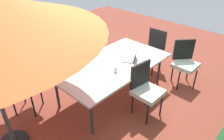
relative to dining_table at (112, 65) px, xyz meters
The scene contains 8 objects.
ground_plane 0.71m from the dining_table, ahead, with size 10.00×10.00×0.02m, color brown.
dining_table is the anchor object (origin of this frame).
chair_west 1.42m from the dining_table, behind, with size 0.47×0.46×0.98m.
chair_northwest 1.60m from the dining_table, 148.46° to the left, with size 0.58×0.59×0.98m.
chair_southeast 1.64m from the dining_table, 28.51° to the right, with size 0.58×0.58×0.98m.
chair_north 0.80m from the dining_table, 90.55° to the left, with size 0.48×0.49×0.98m.
laptop 0.42m from the dining_table, 153.55° to the left, with size 0.40×0.37×0.21m.
cup 0.33m from the dining_table, 54.86° to the left, with size 0.07×0.07×0.10m, color white.
Camera 1 is at (2.54, 2.38, 2.71)m, focal length 33.90 mm.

